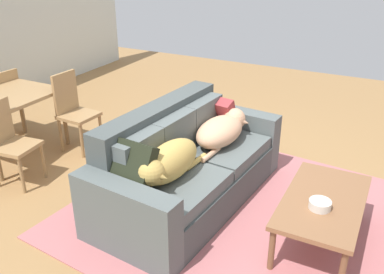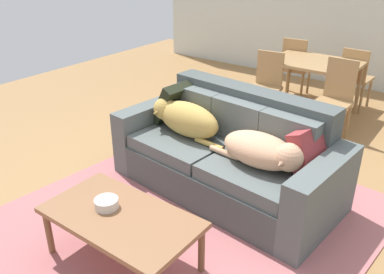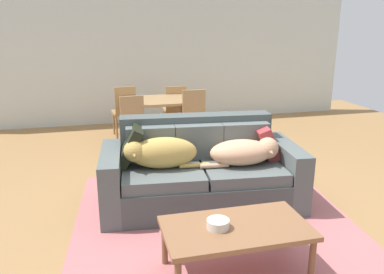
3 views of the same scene
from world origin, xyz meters
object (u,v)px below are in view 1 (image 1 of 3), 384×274
couch (185,167)px  dining_chair_near_right (73,108)px  dining_table (5,102)px  throw_pillow_by_left_arm (128,168)px  coffee_table (323,204)px  dog_on_right_cushion (222,130)px  dog_on_left_cushion (168,163)px  dining_chair_near_left (9,140)px  bowl_on_coffee_table (320,205)px  throw_pillow_by_right_arm (219,114)px  dining_chair_far_right (4,99)px

couch → dining_chair_near_right: (0.39, 1.74, 0.18)m
dining_table → couch: bearing=-87.5°
throw_pillow_by_left_arm → coffee_table: 1.65m
dining_chair_near_right → dining_table: bearing=133.1°
dog_on_right_cushion → dining_table: 2.57m
dining_chair_near_right → dog_on_left_cushion: bearing=-112.6°
throw_pillow_by_left_arm → dining_chair_near_left: bearing=82.7°
couch → dining_table: 2.34m
dining_table → dining_chair_near_right: (0.49, -0.58, -0.14)m
bowl_on_coffee_table → dining_chair_near_left: (-0.32, 3.13, 0.03)m
dog_on_left_cushion → coffee_table: bearing=-67.4°
throw_pillow_by_right_arm → dining_chair_near_left: bearing=125.9°
dining_chair_far_right → throw_pillow_by_left_arm: bearing=71.4°
throw_pillow_by_right_arm → dining_chair_far_right: dining_chair_far_right is taller
throw_pillow_by_right_arm → dining_chair_near_right: (-0.37, 1.76, -0.12)m
dog_on_right_cushion → coffee_table: bearing=-108.9°
dog_on_left_cushion → dog_on_right_cushion: dog_on_left_cushion is taller
throw_pillow_by_right_arm → bowl_on_coffee_table: (-0.99, -1.32, -0.19)m
couch → coffee_table: bearing=-87.9°
couch → dining_chair_near_right: dining_chair_near_right is taller
bowl_on_coffee_table → dining_chair_near_right: (0.62, 3.08, 0.06)m
dining_chair_near_right → dining_chair_far_right: size_ratio=1.09×
throw_pillow_by_right_arm → dog_on_right_cushion: bearing=-150.6°
coffee_table → bowl_on_coffee_table: bearing=177.3°
dog_on_left_cushion → coffee_table: dog_on_left_cushion is taller
dining_table → dining_chair_far_right: 0.69m
throw_pillow_by_left_arm → couch: bearing=-9.8°
dining_chair_far_right → dining_chair_near_left: bearing=54.1°
dining_chair_near_left → dining_chair_near_right: bearing=-9.6°
coffee_table → dining_chair_near_left: size_ratio=1.27×
bowl_on_coffee_table → dining_table: dining_table is taller
throw_pillow_by_left_arm → dining_chair_far_right: throw_pillow_by_left_arm is taller
throw_pillow_by_right_arm → dining_table: bearing=110.3°
throw_pillow_by_left_arm → coffee_table: size_ratio=0.39×
couch → dining_chair_near_left: bearing=112.3°
throw_pillow_by_right_arm → dog_on_left_cushion: bearing=-176.7°
dining_chair_near_left → dining_chair_far_right: (0.84, 1.06, -0.00)m
dog_on_left_cushion → coffee_table: size_ratio=0.77×
dog_on_right_cushion → throw_pillow_by_left_arm: (-1.20, 0.33, 0.06)m
throw_pillow_by_right_arm → coffee_table: bearing=-122.4°
bowl_on_coffee_table → dining_chair_far_right: 4.22m
dining_table → dining_chair_far_right: size_ratio=1.29×
dog_on_left_cushion → throw_pillow_by_right_arm: 1.23m
throw_pillow_by_right_arm → couch: bearing=178.9°
dining_chair_near_right → dining_chair_near_left: bearing=179.9°
couch → throw_pillow_by_right_arm: 0.82m
dog_on_left_cushion → bowl_on_coffee_table: (0.24, -1.25, -0.19)m
throw_pillow_by_left_arm → dining_chair_near_left: (0.21, 1.66, -0.19)m
dining_table → dining_chair_far_right: dining_chair_far_right is taller
throw_pillow_by_left_arm → dining_chair_near_right: dining_chair_near_right is taller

